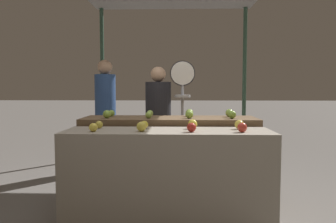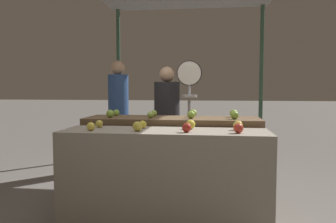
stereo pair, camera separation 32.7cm
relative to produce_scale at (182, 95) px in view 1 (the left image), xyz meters
name	(u,v)px [view 1 (the left image)]	position (x,y,z in m)	size (l,w,h in m)	color
display_counter_front	(168,179)	(-0.15, -1.14, -0.75)	(1.89, 0.55, 0.90)	gray
display_counter_back	(170,161)	(-0.15, -0.54, -0.72)	(1.89, 0.55, 0.96)	brown
apple_front_0	(93,127)	(-0.81, -1.26, -0.26)	(0.08, 0.08, 0.08)	yellow
apple_front_1	(141,127)	(-0.38, -1.24, -0.25)	(0.09, 0.09, 0.09)	gold
apple_front_2	(191,127)	(0.06, -1.26, -0.26)	(0.08, 0.08, 0.08)	#AD281E
apple_front_3	(242,127)	(0.50, -1.25, -0.26)	(0.09, 0.09, 0.09)	red
apple_front_4	(99,125)	(-0.81, -1.02, -0.26)	(0.07, 0.07, 0.07)	gold
apple_front_5	(144,125)	(-0.38, -1.03, -0.26)	(0.08, 0.08, 0.08)	gold
apple_front_6	(193,124)	(0.08, -1.03, -0.25)	(0.09, 0.09, 0.09)	gold
apple_front_7	(239,125)	(0.52, -1.04, -0.25)	(0.09, 0.09, 0.09)	yellow
apple_back_0	(107,114)	(-0.81, -0.66, -0.19)	(0.09, 0.09, 0.09)	#84AD3D
apple_back_1	(149,115)	(-0.37, -0.65, -0.20)	(0.07, 0.07, 0.07)	#8EB247
apple_back_2	(189,115)	(0.06, -0.66, -0.19)	(0.08, 0.08, 0.08)	#84AD3D
apple_back_3	(232,115)	(0.51, -0.66, -0.19)	(0.08, 0.08, 0.08)	#7AA338
apple_back_4	(111,113)	(-0.81, -0.44, -0.20)	(0.07, 0.07, 0.07)	#84AD3D
apple_back_5	(150,113)	(-0.37, -0.43, -0.20)	(0.07, 0.07, 0.07)	#8EB247
apple_back_6	(189,113)	(0.07, -0.43, -0.19)	(0.08, 0.08, 0.08)	#8EB247
apple_back_7	(229,113)	(0.52, -0.44, -0.19)	(0.09, 0.09, 0.09)	#8EB247
produce_scale	(182,95)	(0.00, 0.00, 0.00)	(0.31, 0.20, 1.63)	#99999E
person_vendor_at_scale	(158,116)	(-0.33, 0.33, -0.29)	(0.35, 0.35, 1.57)	#2D2D38
person_customer_left	(105,106)	(-1.20, 0.98, -0.19)	(0.36, 0.36, 1.72)	#2D2D38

